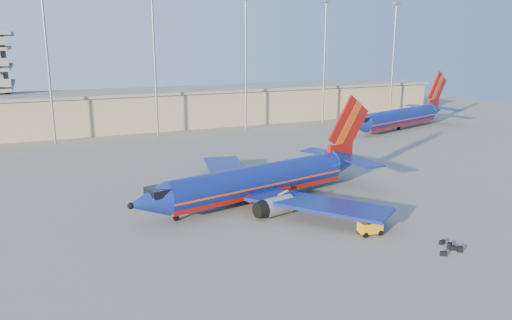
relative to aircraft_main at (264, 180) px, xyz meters
name	(u,v)px	position (x,y,z in m)	size (l,w,h in m)	color
ground	(277,193)	(3.02, 2.21, -2.61)	(220.00, 220.00, 0.00)	slate
terminal_building	(207,105)	(13.02, 60.21, 1.71)	(122.00, 16.00, 8.50)	#9B8A6B
light_mast_row	(202,50)	(8.02, 48.21, 14.95)	(101.60, 1.60, 28.65)	gray
aircraft_main	(264,180)	(0.00, 0.00, 0.00)	(35.60, 33.88, 12.20)	navy
aircraft_second	(402,117)	(49.83, 34.04, 0.24)	(35.51, 18.66, 12.42)	navy
baggage_tug	(370,227)	(5.26, -14.66, -1.73)	(2.45, 1.60, 1.69)	orange
luggage_pile	(450,248)	(9.93, -20.93, -2.37)	(2.69, 2.57, 0.54)	black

